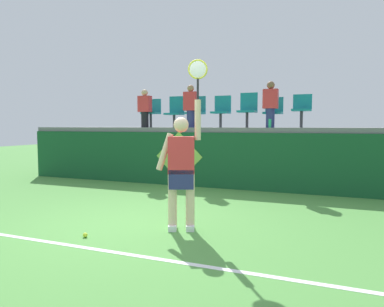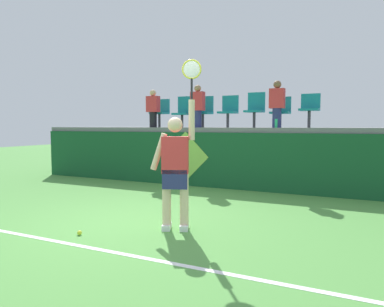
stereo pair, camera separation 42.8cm
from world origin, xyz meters
name	(u,v)px [view 1 (the left image)]	position (x,y,z in m)	size (l,w,h in m)	color
ground_plane	(141,224)	(0.00, 0.00, 0.00)	(40.00, 40.00, 0.00)	#519342
court_back_wall	(214,160)	(0.00, 3.57, 0.68)	(11.16, 0.20, 1.36)	#144C28
spectator_platform	(228,130)	(0.00, 4.79, 1.42)	(11.16, 2.54, 0.12)	slate
court_baseline_stripe	(91,248)	(0.00, -1.23, 0.00)	(10.05, 0.08, 0.01)	white
tennis_player	(182,167)	(0.72, -0.05, 0.93)	(0.71, 0.38, 2.47)	white
tennis_ball	(85,235)	(-0.36, -0.89, 0.03)	(0.07, 0.07, 0.07)	#D1E533
water_bottle	(270,123)	(1.35, 3.66, 1.58)	(0.06, 0.06, 0.20)	#26B272
stadium_chair_0	(152,111)	(-2.05, 4.18, 1.94)	(0.44, 0.42, 0.80)	#38383D
stadium_chair_1	(175,111)	(-1.32, 4.19, 1.94)	(0.44, 0.42, 0.85)	#38383D
stadium_chair_2	(196,110)	(-0.70, 4.19, 1.94)	(0.44, 0.42, 0.84)	#38383D
stadium_chair_3	(221,110)	(0.00, 4.19, 1.94)	(0.44, 0.42, 0.83)	#38383D
stadium_chair_4	(248,108)	(0.70, 4.19, 1.97)	(0.44, 0.42, 0.88)	#38383D
stadium_chair_5	(273,111)	(1.34, 4.18, 1.90)	(0.44, 0.42, 0.75)	#38383D
stadium_chair_6	(302,108)	(2.01, 4.18, 1.95)	(0.44, 0.42, 0.80)	#38383D
spectator_0	(270,104)	(1.34, 3.75, 2.05)	(0.34, 0.20, 1.08)	navy
spectator_1	(145,108)	(-2.05, 3.78, 2.01)	(0.34, 0.20, 1.02)	black
spectator_2	(191,106)	(-0.70, 3.78, 2.04)	(0.34, 0.20, 1.09)	navy
wall_signage_mount	(179,186)	(-0.89, 3.47, 0.00)	(1.27, 0.01, 1.39)	#144C28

